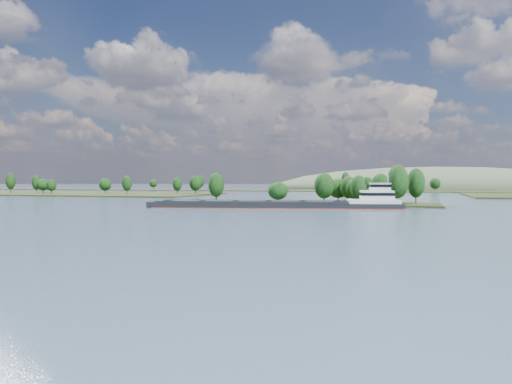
% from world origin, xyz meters
% --- Properties ---
extents(ground, '(1800.00, 1800.00, 0.00)m').
position_xyz_m(ground, '(0.00, 120.00, 0.00)').
color(ground, '#3E506B').
rests_on(ground, ground).
extents(tree_island, '(100.00, 30.00, 15.77)m').
position_xyz_m(tree_island, '(8.18, 179.58, 4.19)').
color(tree_island, black).
rests_on(tree_island, ground).
extents(left_bank, '(300.00, 80.00, 14.80)m').
position_xyz_m(left_bank, '(-227.73, 260.09, 0.83)').
color(left_bank, black).
rests_on(left_bank, ground).
extents(back_shoreline, '(900.00, 60.00, 16.25)m').
position_xyz_m(back_shoreline, '(10.34, 399.80, 0.71)').
color(back_shoreline, black).
rests_on(back_shoreline, ground).
extents(hill_west, '(320.00, 160.00, 44.00)m').
position_xyz_m(hill_west, '(60.00, 500.00, 0.00)').
color(hill_west, '#3F4F36').
rests_on(hill_west, ground).
extents(cargo_barge, '(88.18, 27.63, 11.88)m').
position_xyz_m(cargo_barge, '(-0.58, 152.09, 1.50)').
color(cargo_barge, black).
rests_on(cargo_barge, ground).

